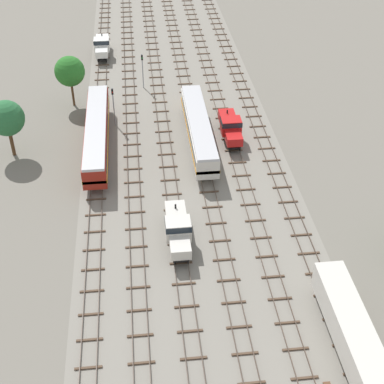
# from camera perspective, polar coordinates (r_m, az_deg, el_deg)

# --- Properties ---
(ground_plane) EXTENTS (480.00, 480.00, 0.00)m
(ground_plane) POSITION_cam_1_polar(r_m,az_deg,el_deg) (78.73, -1.12, 5.27)
(ground_plane) COLOR slate
(ballast_bed) EXTENTS (26.78, 176.00, 0.01)m
(ballast_bed) POSITION_cam_1_polar(r_m,az_deg,el_deg) (78.73, -1.12, 5.27)
(ballast_bed) COLOR gray
(ballast_bed) RESTS_ON ground
(track_far_left) EXTENTS (2.40, 126.00, 0.29)m
(track_far_left) POSITION_cam_1_polar(r_m,az_deg,el_deg) (79.51, -9.42, 5.20)
(track_far_left) COLOR #47382D
(track_far_left) RESTS_ON ground
(track_left) EXTENTS (2.40, 126.00, 0.29)m
(track_left) POSITION_cam_1_polar(r_m,az_deg,el_deg) (79.32, -6.13, 5.43)
(track_left) COLOR #47382D
(track_left) RESTS_ON ground
(track_centre_left) EXTENTS (2.40, 126.00, 0.29)m
(track_centre_left) POSITION_cam_1_polar(r_m,az_deg,el_deg) (79.38, -2.83, 5.63)
(track_centre_left) COLOR #47382D
(track_centre_left) RESTS_ON ground
(track_centre) EXTENTS (2.40, 126.00, 0.29)m
(track_centre) POSITION_cam_1_polar(r_m,az_deg,el_deg) (79.71, 0.45, 5.82)
(track_centre) COLOR #47382D
(track_centre) RESTS_ON ground
(track_centre_right) EXTENTS (2.40, 126.00, 0.29)m
(track_centre_right) POSITION_cam_1_polar(r_m,az_deg,el_deg) (80.30, 3.70, 5.99)
(track_centre_right) COLOR #47382D
(track_centre_right) RESTS_ON ground
(track_right) EXTENTS (2.40, 126.00, 0.29)m
(track_right) POSITION_cam_1_polar(r_m,az_deg,el_deg) (81.13, 6.90, 6.14)
(track_right) COLOR #47382D
(track_right) RESTS_ON ground
(freight_boxcar_right_nearest) EXTENTS (2.87, 14.00, 3.60)m
(freight_boxcar_right_nearest) POSITION_cam_1_polar(r_m,az_deg,el_deg) (51.89, 15.82, -13.28)
(freight_boxcar_right_nearest) COLOR beige
(freight_boxcar_right_nearest) RESTS_ON ground
(shunter_loco_centre_left_near) EXTENTS (2.74, 8.46, 3.10)m
(shunter_loco_centre_left_near) POSITION_cam_1_polar(r_m,az_deg,el_deg) (60.24, -1.44, -3.70)
(shunter_loco_centre_left_near) COLOR beige
(shunter_loco_centre_left_near) RESTS_ON ground
(diesel_railcar_centre_mid) EXTENTS (2.96, 20.50, 3.80)m
(diesel_railcar_centre_mid) POSITION_cam_1_polar(r_m,az_deg,el_deg) (76.36, 0.67, 6.47)
(diesel_railcar_centre_mid) COLOR beige
(diesel_railcar_centre_mid) RESTS_ON ground
(passenger_coach_far_left_midfar) EXTENTS (2.96, 22.00, 3.80)m
(passenger_coach_far_left_midfar) POSITION_cam_1_polar(r_m,az_deg,el_deg) (76.50, -9.64, 5.99)
(passenger_coach_far_left_midfar) COLOR maroon
(passenger_coach_far_left_midfar) RESTS_ON ground
(shunter_loco_centre_right_far) EXTENTS (2.74, 8.46, 3.10)m
(shunter_loco_centre_right_far) POSITION_cam_1_polar(r_m,az_deg,el_deg) (78.19, 3.92, 6.66)
(shunter_loco_centre_right_far) COLOR red
(shunter_loco_centre_right_far) RESTS_ON ground
(shunter_loco_far_left_farther) EXTENTS (2.74, 8.46, 3.10)m
(shunter_loco_far_left_farther) POSITION_cam_1_polar(r_m,az_deg,el_deg) (105.33, -9.12, 14.50)
(shunter_loco_far_left_farther) COLOR white
(shunter_loco_far_left_farther) RESTS_ON ground
(signal_post_nearest) EXTENTS (0.28, 0.47, 5.93)m
(signal_post_nearest) POSITION_cam_1_polar(r_m,az_deg,el_deg) (81.26, -7.98, 9.00)
(signal_post_nearest) COLOR gray
(signal_post_nearest) RESTS_ON ground
(signal_post_near) EXTENTS (0.28, 0.47, 5.80)m
(signal_post_near) POSITION_cam_1_polar(r_m,az_deg,el_deg) (91.76, -5.04, 12.52)
(signal_post_near) COLOR gray
(signal_post_near) RESTS_ON ground
(lineside_tree_0) EXTENTS (4.51, 4.51, 7.87)m
(lineside_tree_0) POSITION_cam_1_polar(r_m,az_deg,el_deg) (87.18, -12.30, 11.87)
(lineside_tree_0) COLOR #4C331E
(lineside_tree_0) RESTS_ON ground
(lineside_tree_2) EXTENTS (4.66, 4.66, 7.90)m
(lineside_tree_2) POSITION_cam_1_polar(r_m,az_deg,el_deg) (76.55, -18.30, 7.11)
(lineside_tree_2) COLOR #4C331E
(lineside_tree_2) RESTS_ON ground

